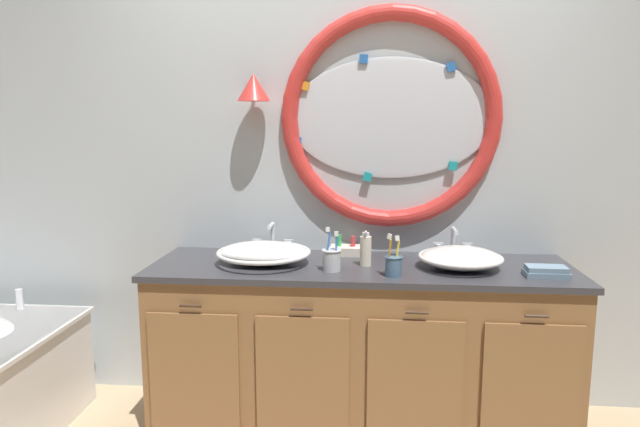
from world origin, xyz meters
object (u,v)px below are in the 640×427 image
Objects in this scene: folded_hand_towel at (546,271)px; soap_dispenser at (366,250)px; sink_basin_left at (264,253)px; toothbrush_holder_left at (332,259)px; sink_basin_right at (460,258)px; toothbrush_holder_right at (393,265)px; toiletry_basket at (346,250)px.

soap_dispenser is at bearing 171.53° from folded_hand_towel.
sink_basin_left is at bearing -178.70° from soap_dispenser.
folded_hand_towel is (0.82, -0.12, -0.05)m from soap_dispenser.
toothbrush_holder_left is 0.97m from folded_hand_towel.
sink_basin_right is at bearing -1.44° from soap_dispenser.
sink_basin_right is 1.91× the size of toothbrush_holder_left.
soap_dispenser is 0.83m from folded_hand_towel.
toothbrush_holder_left is 1.07× the size of toothbrush_holder_right.
toothbrush_holder_right is 1.13× the size of soap_dispenser.
sink_basin_left is at bearing 164.91° from toothbrush_holder_right.
toiletry_basket is (-0.56, 0.23, -0.03)m from sink_basin_right.
toothbrush_holder_left is (0.34, -0.10, 0.00)m from sink_basin_left.
toothbrush_holder_left reaches higher than toiletry_basket.
toothbrush_holder_left is 1.09× the size of folded_hand_towel.
folded_hand_towel is (0.69, 0.06, -0.03)m from toothbrush_holder_right.
toiletry_basket is (-0.23, 0.40, -0.03)m from toothbrush_holder_right.
toothbrush_holder_right reaches higher than sink_basin_left.
toothbrush_holder_left is at bearing 166.37° from toothbrush_holder_right.
sink_basin_left is 2.22× the size of toothbrush_holder_left.
soap_dispenser is (-0.45, 0.01, 0.03)m from sink_basin_right.
sink_basin_right is 0.60m from toiletry_basket.
toiletry_basket reaches higher than sink_basin_right.
toothbrush_holder_left is (-0.61, -0.10, 0.00)m from sink_basin_right.
toothbrush_holder_right reaches higher than sink_basin_right.
sink_basin_left reaches higher than toiletry_basket.
toothbrush_holder_right is (-0.32, -0.17, 0.00)m from sink_basin_right.
sink_basin_right is 2.09× the size of folded_hand_towel.
toothbrush_holder_left is at bearing 179.38° from folded_hand_towel.
toothbrush_holder_right is 0.22m from soap_dispenser.
soap_dispenser is at bearing 35.11° from toothbrush_holder_left.
sink_basin_left is 0.65m from toothbrush_holder_right.
toothbrush_holder_left reaches higher than sink_basin_left.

